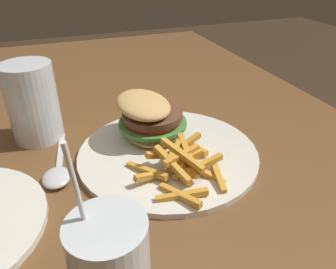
# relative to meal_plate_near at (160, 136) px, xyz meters

# --- Properties ---
(dining_table) EXTENTS (1.63, 1.21, 0.73)m
(dining_table) POSITION_rel_meal_plate_near_xyz_m (0.00, 0.18, -0.11)
(dining_table) COLOR brown
(dining_table) RESTS_ON ground_plane
(meal_plate_near) EXTENTS (0.31, 0.31, 0.10)m
(meal_plate_near) POSITION_rel_meal_plate_near_xyz_m (0.00, 0.00, 0.00)
(meal_plate_near) COLOR silver
(meal_plate_near) RESTS_ON dining_table
(beer_glass) EXTENTS (0.09, 0.09, 0.14)m
(beer_glass) POSITION_rel_meal_plate_near_xyz_m (0.12, 0.20, 0.04)
(beer_glass) COLOR silver
(beer_glass) RESTS_ON dining_table
(juice_glass) EXTENTS (0.08, 0.08, 0.19)m
(juice_glass) POSITION_rel_meal_plate_near_xyz_m (-0.25, 0.14, 0.02)
(juice_glass) COLOR silver
(juice_glass) RESTS_ON dining_table
(spoon) EXTENTS (0.18, 0.05, 0.02)m
(spoon) POSITION_rel_meal_plate_near_xyz_m (-0.02, 0.18, -0.02)
(spoon) COLOR silver
(spoon) RESTS_ON dining_table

